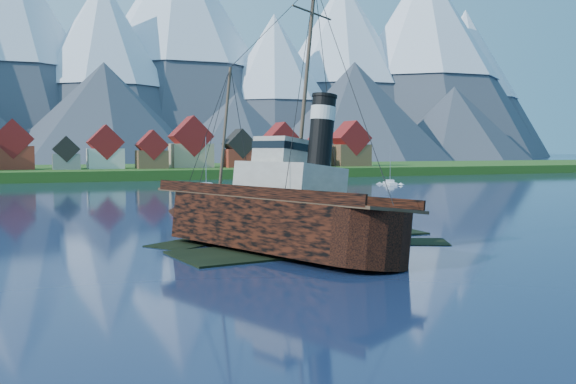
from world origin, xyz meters
name	(u,v)px	position (x,y,z in m)	size (l,w,h in m)	color
ground	(293,247)	(0.00, 0.00, 0.00)	(1400.00, 1400.00, 0.00)	#172442
shoal	(301,246)	(1.78, 2.15, -0.35)	(31.71, 21.24, 1.14)	black
shore_bank	(107,176)	(0.00, 170.00, 0.00)	(600.00, 80.00, 3.20)	#264A15
seawall	(121,181)	(0.00, 132.00, 0.00)	(600.00, 2.50, 2.00)	#3F3D38
mountains	(61,46)	(-0.79, 481.26, 89.34)	(965.00, 340.00, 205.00)	#2D333D
tugboat_wreck	(265,215)	(-2.81, 0.24, 3.31)	(7.76, 33.43, 26.49)	black
sailboat_d	(390,184)	(63.29, 87.90, 0.25)	(4.26, 8.19, 10.86)	silver
sailboat_e	(206,188)	(13.91, 87.86, 0.28)	(3.01, 11.08, 12.78)	silver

